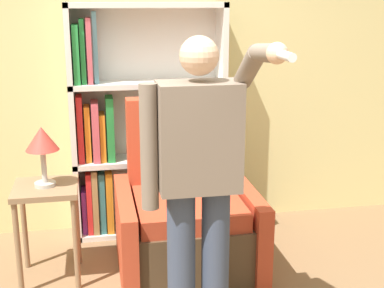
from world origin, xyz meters
name	(u,v)px	position (x,y,z in m)	size (l,w,h in m)	color
wall_back	(125,54)	(0.00, 2.03, 1.40)	(8.00, 0.06, 2.80)	#DBCC84
bookcase	(131,128)	(0.02, 1.87, 0.85)	(1.18, 0.28, 1.79)	silver
armchair	(185,218)	(0.33, 1.22, 0.36)	(0.93, 0.89, 1.15)	#4C3823
person_standing	(199,177)	(0.26, 0.39, 0.94)	(0.56, 0.78, 1.65)	#384256
side_table	(47,205)	(-0.59, 1.22, 0.52)	(0.41, 0.41, 0.65)	#846647
table_lamp	(42,142)	(-0.59, 1.22, 0.94)	(0.21, 0.21, 0.39)	#B7B2A8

